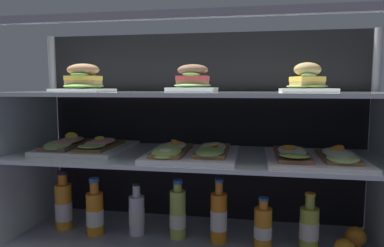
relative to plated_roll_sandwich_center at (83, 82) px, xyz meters
The scene contains 20 objects.
case_base_deck 0.79m from the plated_roll_sandwich_center, ahead, with size 1.52×0.52×0.03m, color #9A9EA6.
case_frame 0.51m from the plated_roll_sandwich_center, 24.97° to the left, with size 1.52×0.52×0.90m.
riser_lower_tier 0.64m from the plated_roll_sandwich_center, ahead, with size 1.46×0.46×0.34m.
shelf_lower_glass 0.52m from the plated_roll_sandwich_center, ahead, with size 1.47×0.47×0.01m, color silver.
riser_upper_tier 0.47m from the plated_roll_sandwich_center, ahead, with size 1.46×0.46×0.23m.
shelf_upper_glass 0.44m from the plated_roll_sandwich_center, ahead, with size 1.47×0.47×0.01m, color silver.
plated_roll_sandwich_center is the anchor object (origin of this frame).
plated_roll_sandwich_mid_left 0.44m from the plated_roll_sandwich_center, ahead, with size 0.18×0.18×0.11m.
plated_roll_sandwich_right_of_center 0.88m from the plated_roll_sandwich_center, ahead, with size 0.20×0.20×0.11m.
open_sandwich_tray_mid_left 0.27m from the plated_roll_sandwich_center, 119.94° to the left, with size 0.34×0.36×0.07m.
open_sandwich_tray_right_of_center 0.51m from the plated_roll_sandwich_center, ahead, with size 0.34×0.36×0.07m.
open_sandwich_tray_mid_right 0.93m from the plated_roll_sandwich_center, ahead, with size 0.34×0.36×0.06m.
juice_bottle_front_right_end 0.56m from the plated_roll_sandwich_center, 156.89° to the left, with size 0.07×0.07×0.26m.
juice_bottle_front_middle 0.55m from the plated_roll_sandwich_center, 53.51° to the left, with size 0.07×0.07×0.24m.
juice_bottle_front_left_end 0.59m from the plated_roll_sandwich_center, 16.75° to the left, with size 0.07×0.07×0.22m.
juice_bottle_tucked_behind 0.66m from the plated_roll_sandwich_center, ahead, with size 0.07×0.07×0.24m.
juice_bottle_front_fourth 0.76m from the plated_roll_sandwich_center, ahead, with size 0.07×0.07×0.26m.
juice_bottle_back_right 0.91m from the plated_roll_sandwich_center, ahead, with size 0.07×0.07×0.20m.
juice_bottle_front_second 1.05m from the plated_roll_sandwich_center, ahead, with size 0.07×0.07×0.22m.
orange_fruit_near_left_post 1.23m from the plated_roll_sandwich_center, ahead, with size 0.08×0.08×0.08m, color orange.
Camera 1 is at (0.24, -1.35, 0.65)m, focal length 32.70 mm.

